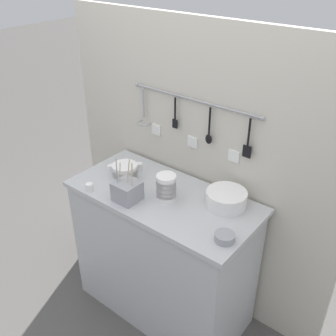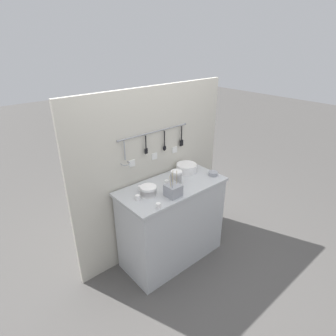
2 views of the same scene
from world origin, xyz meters
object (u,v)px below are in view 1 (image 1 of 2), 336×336
bowl_stack_tall_left (125,172)px  steel_mixing_bowl (225,237)px  cup_by_caddy (111,168)px  cup_beside_plates (139,166)px  bowl_stack_back_corner (166,187)px  cup_front_left (89,187)px  cutlery_caddy (127,191)px  plate_stack (226,199)px  cup_edge_far (164,186)px

bowl_stack_tall_left → steel_mixing_bowl: (0.81, -0.12, -0.03)m
cup_by_caddy → cup_beside_plates: bearing=46.7°
bowl_stack_back_corner → cup_front_left: 0.47m
cutlery_caddy → cup_by_caddy: cutlery_caddy is taller
cup_beside_plates → cup_by_caddy: bearing=-133.3°
plate_stack → cup_edge_far: 0.39m
plate_stack → cup_by_caddy: 0.79m
cup_front_left → cup_beside_plates: 0.38m
bowl_stack_back_corner → cup_front_left: bowl_stack_back_corner is taller
bowl_stack_back_corner → steel_mixing_bowl: (0.46, -0.10, -0.06)m
bowl_stack_back_corner → cutlery_caddy: (-0.17, -0.15, -0.02)m
bowl_stack_tall_left → steel_mixing_bowl: bowl_stack_tall_left is taller
cup_front_left → cup_edge_far: bearing=40.0°
cup_edge_far → bowl_stack_tall_left: bearing=-169.0°
cutlery_caddy → cup_by_caddy: size_ratio=5.52×
steel_mixing_bowl → plate_stack: bearing=120.0°
bowl_stack_back_corner → plate_stack: bowl_stack_back_corner is taller
cup_edge_far → cup_beside_plates: (-0.28, 0.08, 0.00)m
cup_front_left → cup_beside_plates: size_ratio=1.00×
bowl_stack_tall_left → cup_front_left: (-0.07, -0.24, -0.02)m
bowl_stack_tall_left → cup_edge_far: bowl_stack_tall_left is taller
cup_front_left → cup_by_caddy: 0.24m
bowl_stack_tall_left → steel_mixing_bowl: 0.82m
cup_beside_plates → bowl_stack_tall_left: bearing=-89.5°
bowl_stack_back_corner → cup_by_caddy: size_ratio=3.32×
cup_by_caddy → steel_mixing_bowl: bearing=-7.5°
cup_front_left → cup_edge_far: 0.45m
bowl_stack_back_corner → steel_mixing_bowl: bearing=-12.9°
cup_edge_far → cutlery_caddy: bearing=-114.9°
bowl_stack_tall_left → plate_stack: bearing=12.6°
plate_stack → cup_beside_plates: size_ratio=4.87×
bowl_stack_tall_left → cup_beside_plates: size_ratio=3.36×
bowl_stack_tall_left → steel_mixing_bowl: size_ratio=1.54×
cup_front_left → cup_edge_far: (0.34, 0.29, 0.00)m
cup_front_left → plate_stack: bearing=27.9°
steel_mixing_bowl → cup_by_caddy: cup_by_caddy is taller
cutlery_caddy → plate_stack: bearing=32.8°
steel_mixing_bowl → cup_by_caddy: (-0.93, 0.12, 0.00)m
plate_stack → cup_by_caddy: plate_stack is taller
steel_mixing_bowl → cup_beside_plates: cup_beside_plates is taller
cup_front_left → bowl_stack_back_corner: bearing=27.8°
steel_mixing_bowl → cup_beside_plates: size_ratio=2.18×
bowl_stack_back_corner → plate_stack: 0.35m
cup_front_left → cup_edge_far: same height
cup_beside_plates → steel_mixing_bowl: bearing=-17.6°
bowl_stack_tall_left → cup_beside_plates: (-0.00, 0.13, -0.02)m
cup_by_caddy → cup_edge_far: size_ratio=1.00×
bowl_stack_tall_left → cup_edge_far: bearing=11.0°
steel_mixing_bowl → cup_by_caddy: size_ratio=2.18×
cutlery_caddy → cup_beside_plates: size_ratio=5.52×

